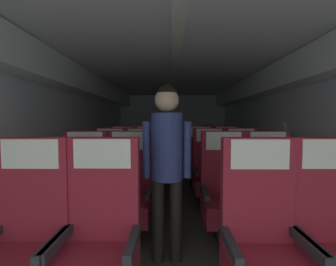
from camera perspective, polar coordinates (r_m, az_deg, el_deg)
name	(u,v)px	position (r m, az deg, el deg)	size (l,w,h in m)	color
ground	(175,197)	(3.96, 1.69, -15.65)	(3.81, 8.29, 0.02)	#3D3833
fuselage_shell	(175,103)	(4.04, 1.67, 7.58)	(3.69, 7.94, 2.17)	silver
seat_a_left_window	(25,242)	(1.89, -32.26, -22.19)	(0.52, 0.49, 1.15)	#38383D
seat_a_left_aisle	(100,242)	(1.71, -16.78, -24.64)	(0.52, 0.49, 1.15)	#38383D
seat_a_right_window	(263,244)	(1.74, 22.76, -24.26)	(0.52, 0.49, 1.15)	#38383D
seat_b_left_window	(83,194)	(2.70, -20.52, -14.11)	(0.52, 0.49, 1.15)	#38383D
seat_b_left_aisle	(129,193)	(2.60, -9.83, -14.67)	(0.52, 0.49, 1.15)	#38383D
seat_b_right_aisle	(270,194)	(2.77, 24.21, -13.79)	(0.52, 0.49, 1.15)	#38383D
seat_b_right_window	(225,194)	(2.62, 14.05, -14.59)	(0.52, 0.49, 1.15)	#38383D
seat_c_left_window	(109,173)	(3.61, -14.56, -9.63)	(0.52, 0.49, 1.15)	#38383D
seat_c_left_aisle	(140,173)	(3.51, -7.02, -9.92)	(0.52, 0.49, 1.15)	#38383D
seat_c_right_aisle	(242,173)	(3.66, 18.10, -9.51)	(0.52, 0.49, 1.15)	#38383D
seat_c_right_window	(210,173)	(3.54, 10.43, -9.85)	(0.52, 0.49, 1.15)	#38383D
seat_d_left_window	(122,161)	(4.53, -11.44, -6.98)	(0.52, 0.49, 1.15)	#38383D
seat_d_left_aisle	(147,161)	(4.47, -5.24, -7.07)	(0.52, 0.49, 1.15)	#38383D
seat_d_right_aisle	(227,161)	(4.58, 14.48, -6.91)	(0.52, 0.49, 1.15)	#38383D
seat_d_right_window	(201,161)	(4.48, 8.35, -7.06)	(0.52, 0.49, 1.15)	#38383D
seat_e_left_window	(131,154)	(5.49, -9.21, -5.17)	(0.52, 0.49, 1.15)	#38383D
seat_e_left_aisle	(151,154)	(5.42, -4.19, -5.26)	(0.52, 0.49, 1.15)	#38383D
seat_e_right_aisle	(216,154)	(5.50, 11.99, -5.19)	(0.52, 0.49, 1.15)	#38383D
seat_e_right_window	(196,154)	(5.45, 7.07, -5.22)	(0.52, 0.49, 1.15)	#38383D
flight_attendant	(167,154)	(2.02, -0.29, -5.27)	(0.43, 0.28, 1.58)	black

